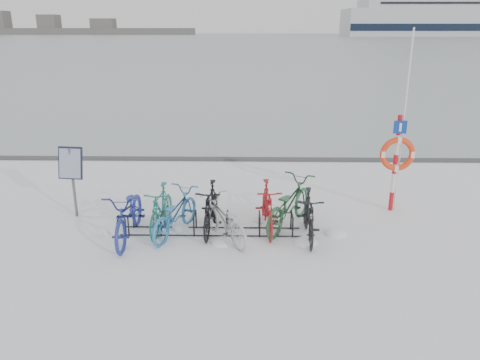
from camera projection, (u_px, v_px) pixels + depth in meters
ground at (211, 232)px, 10.49m from camera, size 900.00×900.00×0.00m
ice_sheet at (247, 40)px, 157.68m from camera, size 400.00×298.00×0.02m
quay_edge at (225, 159)px, 16.08m from camera, size 400.00×0.25×0.10m
bike_rack at (211, 225)px, 10.43m from camera, size 4.00×0.48×0.46m
info_board at (71, 167)px, 10.97m from camera, size 0.60×0.29×1.73m
lifebuoy_station at (397, 154)px, 11.25m from camera, size 0.84×0.23×4.38m
shoreline at (29, 29)px, 258.89m from camera, size 180.00×12.00×9.50m
bike_0 at (129, 212)px, 10.08m from camera, size 0.80×2.23×1.16m
bike_1 at (161, 208)px, 10.47m from camera, size 0.66×1.81×1.06m
bike_2 at (175, 212)px, 10.30m from camera, size 1.29×2.06×1.02m
bike_3 at (211, 207)px, 10.44m from camera, size 0.67×1.90×1.12m
bike_4 at (224, 218)px, 10.01m from camera, size 1.52×1.90×0.97m
bike_5 at (267, 206)px, 10.47m from camera, size 0.66×1.91×1.13m
bike_6 at (289, 202)px, 10.65m from camera, size 1.74×2.30×1.16m
bike_7 at (309, 214)px, 10.07m from camera, size 0.55×1.81×1.08m
snow_drifts at (246, 234)px, 10.39m from camera, size 5.60×1.72×0.18m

